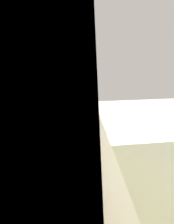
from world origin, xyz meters
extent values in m
plane|color=beige|center=(0.00, 0.00, 0.00)|extent=(6.30, 6.30, 0.00)
cube|color=beige|center=(0.00, 1.70, 1.36)|extent=(4.06, 0.12, 2.72)
cube|color=#E2C46E|center=(-0.35, 1.32, 0.43)|extent=(3.21, 0.63, 0.87)
cube|color=silver|center=(-0.35, 1.32, 0.88)|extent=(3.24, 0.66, 0.02)
cube|color=#332819|center=(-0.12, 1.01, 0.43)|extent=(0.01, 0.01, 0.80)
cube|color=#332819|center=(0.34, 1.01, 0.43)|extent=(0.01, 0.01, 0.80)
cube|color=#332819|center=(0.80, 1.01, 0.43)|extent=(0.01, 0.01, 0.80)
cube|color=#E0C669|center=(-0.35, 1.48, 1.83)|extent=(1.77, 0.32, 0.72)
cube|color=#B7BABF|center=(1.59, 1.32, 0.44)|extent=(0.64, 0.62, 0.89)
cube|color=black|center=(1.59, 1.01, 0.40)|extent=(0.50, 0.01, 0.49)
cube|color=black|center=(1.59, 1.32, 0.90)|extent=(0.61, 0.59, 0.02)
cube|color=#B7BABF|center=(1.59, 1.62, 0.98)|extent=(0.61, 0.04, 0.18)
cylinder|color=#38383D|center=(1.45, 1.21, 0.91)|extent=(0.11, 0.11, 0.01)
cylinder|color=#38383D|center=(1.73, 1.21, 0.91)|extent=(0.11, 0.11, 0.01)
cylinder|color=#38383D|center=(1.45, 1.44, 0.91)|extent=(0.11, 0.11, 0.01)
cylinder|color=#38383D|center=(1.73, 1.44, 0.91)|extent=(0.11, 0.11, 0.01)
cube|color=white|center=(0.45, 1.34, 1.05)|extent=(0.47, 0.38, 0.32)
cube|color=black|center=(0.41, 1.15, 1.05)|extent=(0.29, 0.01, 0.23)
cube|color=#2D2D33|center=(0.63, 1.15, 1.05)|extent=(0.08, 0.01, 0.23)
cylinder|color=#4C8CBF|center=(-0.37, 1.26, 0.92)|extent=(0.15, 0.15, 0.06)
cylinder|color=#5180B2|center=(-0.37, 1.26, 0.93)|extent=(0.12, 0.12, 0.03)
cylinder|color=#B7BABF|center=(1.03, 1.26, 0.96)|extent=(0.11, 0.11, 0.15)
cylinder|color=black|center=(1.03, 1.26, 1.05)|extent=(0.03, 0.03, 0.02)
cylinder|color=#B7BABF|center=(1.09, 1.26, 0.99)|extent=(0.07, 0.02, 0.05)
camera|label=1|loc=(-1.03, 1.34, 1.80)|focal=20.18mm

